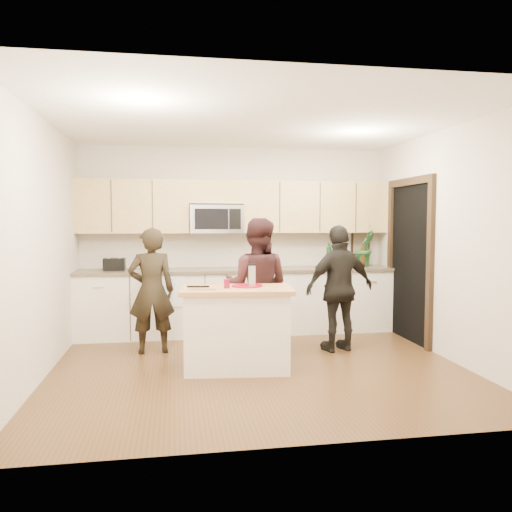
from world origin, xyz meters
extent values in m
plane|color=#52351C|center=(0.00, 0.00, 0.00)|extent=(4.50, 4.50, 0.00)
cube|color=beige|center=(0.00, 2.00, 1.35)|extent=(4.50, 0.02, 2.70)
cube|color=beige|center=(0.00, -2.00, 1.35)|extent=(4.50, 0.02, 2.70)
cube|color=beige|center=(-2.25, 0.00, 1.35)|extent=(0.02, 4.00, 2.70)
cube|color=beige|center=(2.25, 0.00, 1.35)|extent=(0.02, 4.00, 2.70)
cube|color=white|center=(0.00, 0.00, 2.70)|extent=(4.50, 4.00, 0.02)
cube|color=white|center=(0.00, 1.69, 0.45)|extent=(4.50, 0.62, 0.90)
cube|color=#6E5F49|center=(0.00, 1.68, 0.92)|extent=(4.50, 0.66, 0.04)
cube|color=#D9B26F|center=(-1.48, 1.83, 1.83)|extent=(1.55, 0.33, 0.75)
cube|color=#D9B26F|center=(1.17, 1.83, 1.83)|extent=(2.17, 0.33, 0.75)
cube|color=#D9B26F|center=(-0.31, 1.83, 2.04)|extent=(0.78, 0.33, 0.33)
cube|color=silver|center=(-0.31, 1.80, 1.65)|extent=(0.76, 0.40, 0.40)
cube|color=black|center=(-0.39, 1.60, 1.65)|extent=(0.47, 0.01, 0.29)
cube|color=black|center=(-0.06, 1.60, 1.65)|extent=(0.17, 0.01, 0.29)
cube|color=black|center=(2.24, 0.90, 1.05)|extent=(0.02, 1.05, 2.10)
cube|color=black|center=(2.22, 0.33, 1.05)|extent=(0.06, 0.10, 2.10)
cube|color=black|center=(2.22, 1.48, 1.05)|extent=(0.06, 0.10, 2.10)
cube|color=black|center=(2.22, 0.90, 2.15)|extent=(0.06, 1.25, 0.10)
cube|color=black|center=(1.95, 1.99, 1.28)|extent=(0.30, 0.03, 0.38)
cube|color=tan|center=(1.95, 1.97, 1.28)|extent=(0.24, 0.00, 0.32)
cube|color=white|center=(-0.95, 1.38, 0.70)|extent=(0.34, 0.01, 0.48)
cube|color=white|center=(-0.95, 1.67, 0.94)|extent=(0.34, 0.60, 0.01)
cube|color=white|center=(-0.24, -0.05, 0.42)|extent=(1.17, 0.76, 0.85)
cube|color=#BC824E|center=(-0.24, -0.05, 0.88)|extent=(1.27, 0.82, 0.05)
cylinder|color=maroon|center=(-0.12, 0.01, 0.91)|extent=(0.34, 0.34, 0.02)
cube|color=silver|center=(-0.07, 0.02, 1.02)|extent=(0.07, 0.05, 0.21)
cube|color=black|center=(-0.07, 0.02, 1.14)|extent=(0.09, 0.06, 0.02)
cylinder|color=maroon|center=(-0.36, -0.09, 0.95)|extent=(0.06, 0.06, 0.10)
cube|color=#BC824E|center=(-0.59, -0.15, 0.91)|extent=(0.25, 0.19, 0.02)
cube|color=black|center=(-0.66, -0.11, 0.93)|extent=(0.24, 0.05, 0.02)
cube|color=silver|center=(-0.65, -0.20, 0.92)|extent=(0.20, 0.05, 0.01)
cube|color=black|center=(-1.73, 1.67, 1.03)|extent=(0.28, 0.21, 0.17)
cube|color=silver|center=(-1.80, 1.67, 1.11)|extent=(0.03, 0.15, 0.00)
cube|color=silver|center=(-1.66, 1.67, 1.11)|extent=(0.03, 0.15, 0.00)
cylinder|color=black|center=(1.35, 1.69, 1.12)|extent=(0.07, 0.07, 0.36)
cylinder|color=#38220A|center=(1.56, 1.75, 1.11)|extent=(0.08, 0.08, 0.35)
cylinder|color=black|center=(1.93, 1.70, 1.12)|extent=(0.07, 0.07, 0.37)
cylinder|color=#38220A|center=(1.87, 1.65, 1.12)|extent=(0.07, 0.07, 0.35)
cylinder|color=tan|center=(1.94, 1.81, 1.10)|extent=(0.09, 0.09, 0.32)
imported|color=#28652E|center=(1.93, 1.72, 1.22)|extent=(0.34, 0.29, 0.55)
imported|color=black|center=(-1.19, 0.79, 0.77)|extent=(0.59, 0.42, 1.54)
imported|color=black|center=(0.07, 0.50, 0.83)|extent=(0.98, 0.87, 1.66)
imported|color=black|center=(1.12, 0.52, 0.79)|extent=(0.98, 0.57, 1.57)
camera|label=1|loc=(-0.91, -5.39, 1.62)|focal=35.00mm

